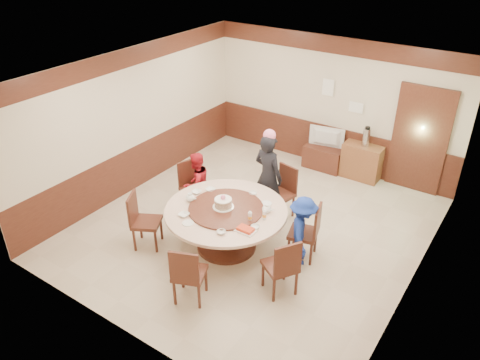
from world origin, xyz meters
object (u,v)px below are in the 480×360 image
Objects in this scene: thermos at (366,137)px; person_red at (197,183)px; shrimp_platter at (246,230)px; birthday_cake at (223,203)px; side_cabinet at (362,162)px; person_blue at (302,231)px; tv_stand at (324,158)px; banquet_table at (226,220)px; television at (326,138)px; person_standing at (268,176)px.

person_red is at bearing -125.05° from thermos.
thermos is at bearing 84.33° from shrimp_platter.
birthday_cake is 0.43× the size of side_cabinet.
tv_stand is (-1.08, 3.13, -0.34)m from person_blue.
television reaches higher than banquet_table.
thermos is at bearing 74.54° from banquet_table.
television is (0.16, 3.51, -0.14)m from birthday_cake.
banquet_table is 3.50m from television.
person_red is 2.29m from person_blue.
person_red is at bearing 56.32° from person_blue.
banquet_table is 3.68m from thermos.
birthday_cake reaches higher than banquet_table.
person_blue is (2.28, -0.22, -0.01)m from person_red.
person_blue reaches higher than shrimp_platter.
tv_stand is 0.84m from side_cabinet.
banquet_table is 3.51m from tv_stand.
person_blue reaches higher than side_cabinet.
thermos reaches higher than birthday_cake.
person_red is 3.98× the size of shrimp_platter.
person_blue is 1.32m from birthday_cake.
shrimp_platter is at bearing -26.36° from birthday_cake.
side_cabinet is (0.95, 3.53, -0.16)m from banquet_table.
person_blue is 3.33m from tv_stand.
thermos is at bearing 0.00° from side_cabinet.
banquet_table is at bearing -105.46° from thermos.
side_cabinet is at bearing 2.06° from tv_stand.
birthday_cake reaches higher than television.
person_blue is 3.42× the size of birthday_cake.
shrimp_platter is 0.35× the size of tv_stand.
person_standing reaches higher than tv_stand.
thermos is at bearing 172.11° from television.
person_blue is at bearing 17.01° from birthday_cake.
thermos is (0.86, 0.03, 0.69)m from tv_stand.
television is at bearing 88.13° from banquet_table.
birthday_cake is at bearing 78.83° from person_blue.
person_blue is at bearing 49.23° from shrimp_platter.
birthday_cake reaches higher than tv_stand.
person_blue is 0.94m from shrimp_platter.
side_cabinet is (1.00, 3.54, -0.48)m from birthday_cake.
person_red reaches higher than birthday_cake.
television is 0.95× the size of side_cabinet.
shrimp_platter reaches higher than tv_stand.
shrimp_platter is at bearing -95.28° from side_cabinet.
thermos is (0.98, 3.53, 0.41)m from banquet_table.
television is at bearing -9.16° from person_blue.
television reaches higher than shrimp_platter.
side_cabinet is (0.36, 3.86, -0.40)m from shrimp_platter.
shrimp_platter is 3.89m from side_cabinet.
birthday_cake is 0.45× the size of television.
side_cabinet is (2.04, 2.94, -0.22)m from person_red.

